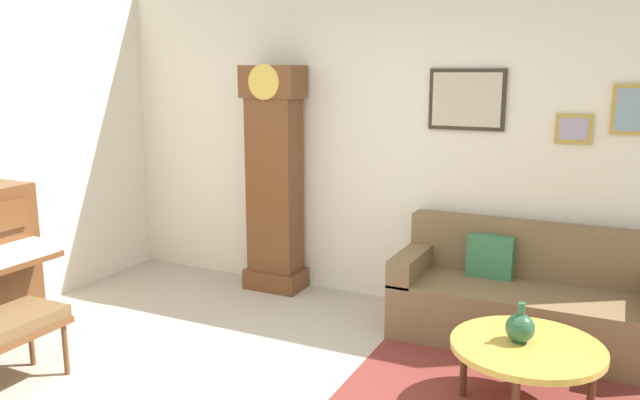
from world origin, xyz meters
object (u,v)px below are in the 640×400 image
piano_bench (5,329)px  coffee_table (527,349)px  grandfather_clock (274,185)px  green_jug (520,328)px  couch (527,299)px

piano_bench → coffee_table: (2.94, 1.16, -0.02)m
coffee_table → piano_bench: bearing=-158.5°
grandfather_clock → green_jug: bearing=-27.5°
grandfather_clock → green_jug: grandfather_clock is taller
grandfather_clock → couch: size_ratio=1.07×
grandfather_clock → coffee_table: (2.39, -1.24, -0.58)m
couch → coffee_table: size_ratio=2.16×
piano_bench → grandfather_clock: bearing=77.1°
piano_bench → grandfather_clock: grandfather_clock is taller
piano_bench → grandfather_clock: 2.52m
grandfather_clock → couch: (2.25, -0.18, -0.65)m
grandfather_clock → couch: bearing=-4.7°
green_jug → coffee_table: bearing=-17.1°
piano_bench → couch: (2.80, 2.21, -0.09)m
couch → coffee_table: couch is taller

